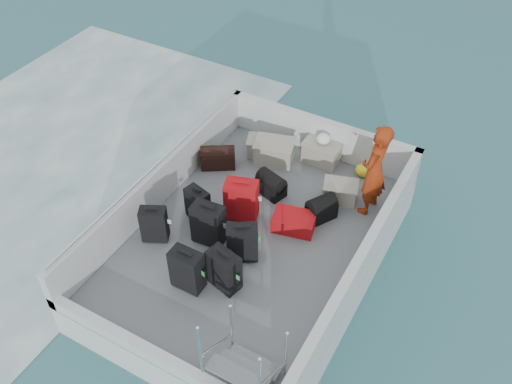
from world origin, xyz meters
The scene contains 23 objects.
ground centered at (0.00, 0.00, 0.00)m, with size 160.00×160.00×0.00m, color #174552.
wake_foam centered at (-4.80, 0.00, 0.00)m, with size 10.00×10.00×0.00m, color white.
ferry_hull centered at (0.00, 0.00, 0.30)m, with size 3.60×5.00×0.60m, color silver.
deck centered at (0.00, 0.00, 0.61)m, with size 3.30×4.70×0.02m, color slate.
deck_fittings centered at (0.35, -0.32, 0.99)m, with size 3.60×5.00×0.90m.
suitcase_0 centered at (-1.28, -0.75, 0.93)m, with size 0.39×0.22×0.61m, color black.
suitcase_1 centered at (-0.96, -0.06, 0.91)m, with size 0.39×0.22×0.58m, color black.
suitcase_3 centered at (-0.33, -1.25, 0.96)m, with size 0.45×0.26×0.68m, color black.
suitcase_4 centered at (-0.55, -0.38, 0.97)m, with size 0.48×0.28×0.70m, color black.
suitcase_5 centered at (-0.38, 0.31, 0.97)m, with size 0.51×0.31×0.70m, color #B80E0E.
suitcase_6 centered at (0.10, -0.99, 0.94)m, with size 0.46×0.27×0.64m, color black.
suitcase_7 centered at (0.06, -0.42, 0.94)m, with size 0.45×0.26×0.63m, color black.
suitcase_8 centered at (0.45, 0.50, 0.75)m, with size 0.43×0.65×0.26m, color #B80E0E.
duffel_0 centered at (-1.37, 1.19, 0.78)m, with size 0.59×0.30×0.32m, color black, non-canonical shape.
duffel_1 centered at (-0.23, 1.02, 0.78)m, with size 0.47×0.30×0.32m, color black, non-canonical shape.
duffel_2 centered at (0.72, 0.92, 0.78)m, with size 0.44×0.30×0.32m, color black, non-canonical shape.
crate_0 centered at (-0.84, 1.85, 0.78)m, with size 0.52×0.36×0.31m, color #A19E8C.
crate_1 centered at (-0.58, 1.78, 0.82)m, with size 0.65×0.45×0.39m, color #A19E8C.
crate_2 centered at (0.15, 2.20, 0.81)m, with size 0.62×0.43×0.37m, color #A19E8C.
crate_3 centered at (0.82, 1.44, 0.78)m, with size 0.52×0.36×0.31m, color #A19E8C.
yellow_bag centered at (0.94, 2.20, 0.73)m, with size 0.28×0.26×0.22m, color yellow.
white_bag centered at (0.15, 2.20, 1.08)m, with size 0.24×0.24×0.18m, color white.
passenger centered at (1.30, 1.48, 1.43)m, with size 0.60×0.38×1.61m, color red.
Camera 1 is at (2.96, -5.15, 7.12)m, focal length 40.00 mm.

